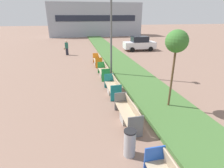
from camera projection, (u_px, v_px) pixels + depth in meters
planter_grass_strip at (140, 82)px, 12.23m from camera, size 2.80×120.00×0.18m
building_backdrop at (95, 20)px, 39.36m from camera, size 20.14×5.21×7.03m
bench_grey_frame at (128, 114)px, 7.68m from camera, size 0.65×2.25×0.94m
bench_teal_frame at (113, 88)px, 10.49m from camera, size 0.65×2.03×0.94m
bench_green_frame at (104, 72)px, 13.37m from camera, size 0.65×2.05×0.94m
bench_orange_frame at (98, 61)px, 16.61m from camera, size 0.65×2.10×0.94m
litter_bin at (130, 143)px, 5.78m from camera, size 0.41×0.41×0.99m
street_lamp_post at (111, 18)px, 12.27m from camera, size 0.24×0.44×7.77m
sapling_tree_near at (177, 42)px, 7.74m from camera, size 1.02×1.02×3.88m
pedestrian_walking at (67, 48)px, 20.64m from camera, size 0.53×0.24×1.69m
parked_car_distant at (139, 44)px, 23.38m from camera, size 4.25×2.00×1.86m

